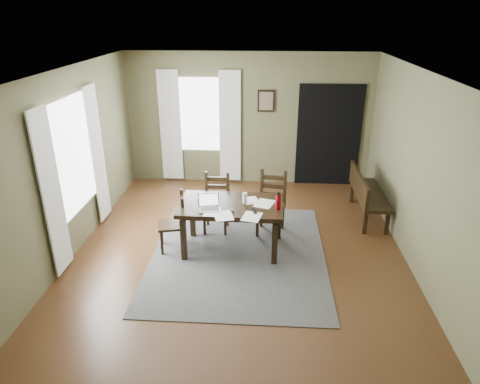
# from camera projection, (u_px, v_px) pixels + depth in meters

# --- Properties ---
(ground) EXTENTS (5.00, 6.00, 0.01)m
(ground) POSITION_uv_depth(u_px,v_px,m) (239.00, 254.00, 6.55)
(ground) COLOR #492C16
(room_shell) EXTENTS (5.02, 6.02, 2.71)m
(room_shell) POSITION_uv_depth(u_px,v_px,m) (239.00, 140.00, 5.83)
(room_shell) COLOR brown
(room_shell) RESTS_ON ground
(rug) EXTENTS (2.60, 3.20, 0.01)m
(rug) POSITION_uv_depth(u_px,v_px,m) (239.00, 253.00, 6.54)
(rug) COLOR #424242
(rug) RESTS_ON ground
(dining_table) EXTENTS (1.55, 0.95, 0.77)m
(dining_table) POSITION_uv_depth(u_px,v_px,m) (231.00, 209.00, 6.40)
(dining_table) COLOR black
(dining_table) RESTS_ON rug
(chair_end) EXTENTS (0.48, 0.48, 0.91)m
(chair_end) POSITION_uv_depth(u_px,v_px,m) (175.00, 223.00, 6.52)
(chair_end) COLOR black
(chair_end) RESTS_ON rug
(chair_back_left) EXTENTS (0.43, 0.43, 0.97)m
(chair_back_left) POSITION_uv_depth(u_px,v_px,m) (216.00, 203.00, 7.10)
(chair_back_left) COLOR black
(chair_back_left) RESTS_ON rug
(chair_back_right) EXTENTS (0.52, 0.52, 1.03)m
(chair_back_right) POSITION_uv_depth(u_px,v_px,m) (271.00, 204.00, 7.01)
(chair_back_right) COLOR black
(chair_back_right) RESTS_ON rug
(bench) EXTENTS (0.47, 1.46, 0.83)m
(bench) POSITION_uv_depth(u_px,v_px,m) (366.00, 192.00, 7.51)
(bench) COLOR black
(bench) RESTS_ON ground
(laptop) EXTENTS (0.36, 0.31, 0.21)m
(laptop) POSITION_uv_depth(u_px,v_px,m) (209.00, 205.00, 6.20)
(laptop) COLOR #B7B7BC
(laptop) RESTS_ON dining_table
(computer_mouse) EXTENTS (0.07, 0.09, 0.03)m
(computer_mouse) POSITION_uv_depth(u_px,v_px,m) (232.00, 210.00, 6.13)
(computer_mouse) COLOR #3F3F42
(computer_mouse) RESTS_ON dining_table
(tv_remote) EXTENTS (0.10, 0.19, 0.02)m
(tv_remote) POSITION_uv_depth(u_px,v_px,m) (254.00, 211.00, 6.12)
(tv_remote) COLOR black
(tv_remote) RESTS_ON dining_table
(drinking_glass) EXTENTS (0.09, 0.09, 0.16)m
(drinking_glass) POSITION_uv_depth(u_px,v_px,m) (245.00, 198.00, 6.36)
(drinking_glass) COLOR silver
(drinking_glass) RESTS_ON dining_table
(water_bottle) EXTENTS (0.09, 0.09, 0.26)m
(water_bottle) POSITION_uv_depth(u_px,v_px,m) (278.00, 202.00, 6.14)
(water_bottle) COLOR #A00C15
(water_bottle) RESTS_ON dining_table
(paper_a) EXTENTS (0.23, 0.29, 0.00)m
(paper_a) POSITION_uv_depth(u_px,v_px,m) (212.00, 212.00, 6.09)
(paper_a) COLOR white
(paper_a) RESTS_ON dining_table
(paper_b) EXTENTS (0.31, 0.37, 0.00)m
(paper_b) POSITION_uv_depth(u_px,v_px,m) (252.00, 217.00, 5.96)
(paper_b) COLOR white
(paper_b) RESTS_ON dining_table
(paper_c) EXTENTS (0.29, 0.33, 0.00)m
(paper_c) POSITION_uv_depth(u_px,v_px,m) (251.00, 200.00, 6.47)
(paper_c) COLOR white
(paper_c) RESTS_ON dining_table
(paper_d) EXTENTS (0.34, 0.39, 0.00)m
(paper_d) POSITION_uv_depth(u_px,v_px,m) (264.00, 204.00, 6.36)
(paper_d) COLOR white
(paper_d) RESTS_ON dining_table
(paper_e) EXTENTS (0.33, 0.38, 0.00)m
(paper_e) POSITION_uv_depth(u_px,v_px,m) (224.00, 216.00, 5.99)
(paper_e) COLOR white
(paper_e) RESTS_ON dining_table
(window_left) EXTENTS (0.01, 1.30, 1.70)m
(window_left) POSITION_uv_depth(u_px,v_px,m) (73.00, 156.00, 6.30)
(window_left) COLOR white
(window_left) RESTS_ON ground
(window_back) EXTENTS (1.00, 0.01, 1.50)m
(window_back) POSITION_uv_depth(u_px,v_px,m) (200.00, 115.00, 8.75)
(window_back) COLOR white
(window_back) RESTS_ON ground
(curtain_left_near) EXTENTS (0.03, 0.48, 2.30)m
(curtain_left_near) POSITION_uv_depth(u_px,v_px,m) (52.00, 194.00, 5.65)
(curtain_left_near) COLOR silver
(curtain_left_near) RESTS_ON ground
(curtain_left_far) EXTENTS (0.03, 0.48, 2.30)m
(curtain_left_far) POSITION_uv_depth(u_px,v_px,m) (98.00, 155.00, 7.15)
(curtain_left_far) COLOR silver
(curtain_left_far) RESTS_ON ground
(curtain_back_left) EXTENTS (0.44, 0.03, 2.30)m
(curtain_back_left) POSITION_uv_depth(u_px,v_px,m) (170.00, 127.00, 8.86)
(curtain_back_left) COLOR silver
(curtain_back_left) RESTS_ON ground
(curtain_back_right) EXTENTS (0.44, 0.03, 2.30)m
(curtain_back_right) POSITION_uv_depth(u_px,v_px,m) (230.00, 128.00, 8.79)
(curtain_back_right) COLOR silver
(curtain_back_right) RESTS_ON ground
(framed_picture) EXTENTS (0.34, 0.03, 0.44)m
(framed_picture) POSITION_uv_depth(u_px,v_px,m) (266.00, 101.00, 8.55)
(framed_picture) COLOR black
(framed_picture) RESTS_ON ground
(doorway_back) EXTENTS (1.30, 0.03, 2.10)m
(doorway_back) POSITION_uv_depth(u_px,v_px,m) (329.00, 136.00, 8.75)
(doorway_back) COLOR black
(doorway_back) RESTS_ON ground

